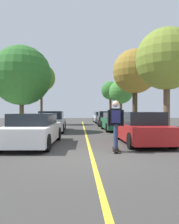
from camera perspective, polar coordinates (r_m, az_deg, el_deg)
ground at (r=7.03m, az=0.68°, el=-11.70°), size 80.00×80.00×0.00m
center_line at (r=10.97m, az=-0.52°, el=-7.37°), size 0.12×39.20×0.01m
parked_car_left_nearest at (r=9.81m, az=-14.25°, el=-4.43°), size 2.05×4.63×1.35m
parked_car_left_near at (r=16.13m, az=-9.63°, el=-2.40°), size 1.96×4.69×1.45m
parked_car_right_nearest at (r=10.26m, az=13.07°, el=-4.10°), size 1.90×4.40×1.41m
parked_car_right_near at (r=16.66m, az=6.96°, el=-2.48°), size 2.03×4.26×1.35m
parked_car_right_far at (r=22.29m, az=4.53°, el=-1.66°), size 2.11×4.70×1.44m
parked_car_right_farthest at (r=27.78m, az=3.12°, el=-1.35°), size 1.95×4.58×1.37m
street_tree_left_nearest at (r=16.37m, az=-17.13°, el=8.97°), size 4.18×4.18×5.90m
street_tree_left_near at (r=24.31m, az=-12.31°, el=8.54°), size 2.94×2.94×6.33m
street_tree_right_nearest at (r=13.31m, az=19.32°, el=12.69°), size 3.43×3.43×5.93m
street_tree_right_near at (r=20.00m, az=11.66°, el=10.16°), size 3.88×3.88×6.74m
street_tree_right_far at (r=26.18m, az=8.12°, el=5.12°), size 2.80×2.80×4.97m
street_tree_right_farthest at (r=34.88m, az=5.43°, el=5.48°), size 2.86×2.86×5.99m
skateboard at (r=8.04m, az=6.77°, el=-9.55°), size 0.32×0.86×0.10m
skateboarder at (r=7.90m, az=6.79°, el=-2.46°), size 0.59×0.71×1.73m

